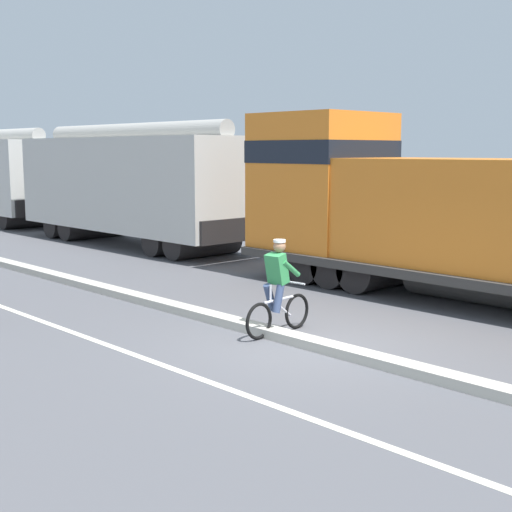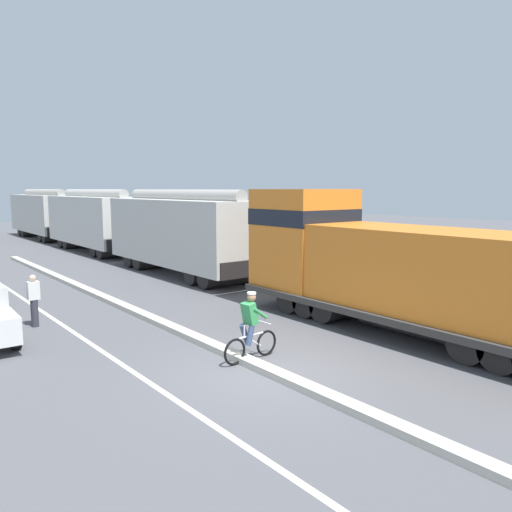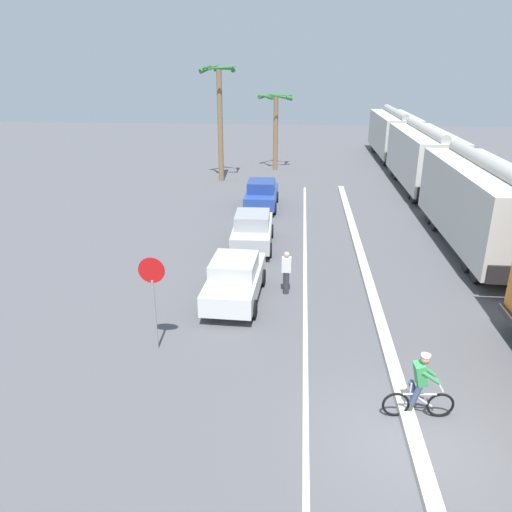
% 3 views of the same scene
% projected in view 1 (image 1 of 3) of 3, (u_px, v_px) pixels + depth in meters
% --- Properties ---
extents(ground_plane, '(120.00, 120.00, 0.00)m').
position_uv_depth(ground_plane, '(304.00, 346.00, 12.07)').
color(ground_plane, '#56565B').
extents(median_curb, '(0.36, 36.00, 0.16)m').
position_uv_depth(median_curb, '(112.00, 291.00, 16.35)').
color(median_curb, beige).
rests_on(median_curb, ground).
extents(lane_stripe, '(0.14, 36.00, 0.01)m').
position_uv_depth(lane_stripe, '(12.00, 310.00, 14.72)').
color(lane_stripe, silver).
rests_on(lane_stripe, ground).
extents(locomotive, '(3.10, 11.61, 4.20)m').
position_uv_depth(locomotive, '(443.00, 218.00, 15.81)').
color(locomotive, orange).
rests_on(locomotive, ground).
extents(hopper_car_lead, '(2.90, 10.60, 4.18)m').
position_uv_depth(hopper_car_lead, '(133.00, 185.00, 24.47)').
color(hopper_car_lead, beige).
rests_on(hopper_car_lead, ground).
extents(cyclist, '(1.71, 0.48, 1.71)m').
position_uv_depth(cyclist, '(278.00, 290.00, 12.71)').
color(cyclist, black).
rests_on(cyclist, ground).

